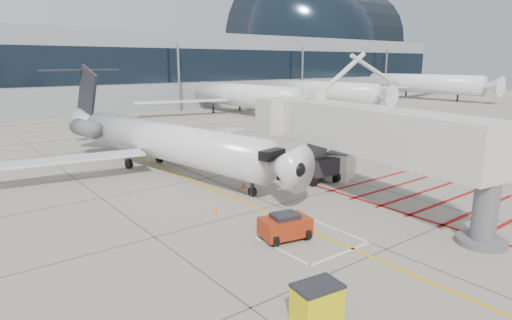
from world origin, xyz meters
TOP-DOWN VIEW (x-y plane):
  - ground_plane at (0.00, 0.00)m, footprint 260.00×260.00m
  - regional_jet at (-1.21, 13.52)m, footprint 29.30×34.62m
  - jet_bridge at (5.06, 0.23)m, footprint 11.97×20.79m
  - pushback_tug at (-2.94, -0.13)m, footprint 2.65×1.96m
  - spill_bin at (-6.68, -5.97)m, footprint 1.69×1.24m
  - baggage_cart at (4.72, 7.86)m, footprint 2.10×1.42m
  - ground_power_unit at (7.99, 5.84)m, footprint 3.09×2.53m
  - cone_nose at (-3.72, 5.13)m, footprint 0.34×0.34m
  - cone_side at (0.66, 8.28)m, footprint 0.33×0.33m
  - terminal_building at (10.00, 70.00)m, footprint 180.00×28.00m
  - terminal_glass_band at (10.00, 55.95)m, footprint 180.00×0.10m
  - terminal_dome at (70.00, 70.00)m, footprint 40.00×28.00m
  - bg_aircraft_c at (25.94, 46.00)m, footprint 33.71×37.46m
  - bg_aircraft_d at (44.67, 46.00)m, footprint 33.53×37.26m
  - bg_aircraft_e at (77.66, 46.00)m, footprint 38.76×43.07m

SIDE VIEW (x-z plane):
  - ground_plane at x=0.00m, z-range 0.00..0.00m
  - cone_side at x=0.66m, z-range 0.00..0.46m
  - cone_nose at x=-3.72m, z-range 0.00..0.47m
  - baggage_cart at x=4.72m, z-range 0.00..1.27m
  - spill_bin at x=-6.68m, z-range 0.00..1.36m
  - pushback_tug at x=-2.94m, z-range 0.00..1.40m
  - ground_power_unit at x=7.99m, z-range 0.00..2.13m
  - jet_bridge at x=5.06m, z-range 0.00..7.87m
  - regional_jet at x=-1.21m, z-range 0.00..8.15m
  - bg_aircraft_d at x=44.67m, z-range 0.00..11.18m
  - bg_aircraft_c at x=25.94m, z-range 0.00..11.24m
  - bg_aircraft_e at x=77.66m, z-range 0.00..12.92m
  - terminal_building at x=10.00m, z-range 0.00..14.00m
  - terminal_glass_band at x=10.00m, z-range 5.00..11.00m
  - terminal_dome at x=70.00m, z-range 0.00..28.00m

